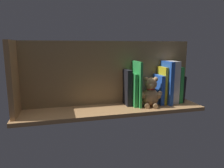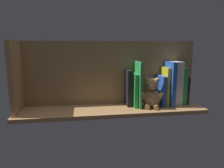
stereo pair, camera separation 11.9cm
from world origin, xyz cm
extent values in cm
cube|color=#A87A4C|center=(0.00, 0.00, -1.10)|extent=(107.47, 24.60, 2.20)
cube|color=olive|center=(0.00, -10.05, 19.30)|extent=(107.47, 1.50, 38.59)
cube|color=#A87A4C|center=(51.73, 0.00, 19.30)|extent=(2.40, 18.60, 38.59)
cube|color=black|center=(-46.76, -3.83, 8.40)|extent=(2.22, 10.14, 16.84)
cube|color=green|center=(-44.30, -3.39, 11.38)|extent=(2.39, 11.01, 22.76)
cube|color=silver|center=(-40.01, -3.21, 13.17)|extent=(5.33, 11.17, 26.34)
cube|color=blue|center=(-35.72, -1.89, 13.17)|extent=(2.39, 14.02, 26.34)
cube|color=yellow|center=(-33.24, -3.03, 11.45)|extent=(1.72, 11.73, 22.89)
cube|color=blue|center=(-30.80, -2.76, 8.97)|extent=(2.29, 12.27, 17.95)
ellipsoid|color=tan|center=(-23.36, 1.65, 5.37)|extent=(12.50, 11.80, 10.73)
sphere|color=tan|center=(-23.36, 1.65, 13.50)|extent=(7.38, 7.38, 7.38)
sphere|color=tan|center=(-26.00, 2.50, 16.27)|extent=(2.85, 2.85, 2.85)
sphere|color=tan|center=(-20.73, 0.81, 16.27)|extent=(2.85, 2.85, 2.85)
sphere|color=tan|center=(-22.40, 4.64, 12.95)|extent=(2.85, 2.85, 2.85)
cylinder|color=tan|center=(-27.81, 4.49, 7.24)|extent=(5.22, 5.71, 3.97)
cylinder|color=tan|center=(-18.10, 1.37, 7.24)|extent=(2.72, 5.37, 3.97)
cylinder|color=tan|center=(-24.27, 6.74, 1.43)|extent=(3.94, 4.70, 2.85)
cylinder|color=tan|center=(-19.67, 5.26, 1.43)|extent=(3.94, 4.70, 2.85)
torus|color=red|center=(-23.36, 1.65, 10.56)|extent=(6.16, 6.16, 0.84)
cube|color=green|center=(-15.78, -1.66, 13.38)|extent=(1.28, 14.47, 26.77)
cube|color=green|center=(-13.72, -2.62, 9.85)|extent=(2.05, 12.56, 19.70)
cube|color=black|center=(-10.79, -4.11, 10.77)|extent=(3.00, 9.58, 21.55)
camera|label=1|loc=(29.47, 112.90, 35.77)|focal=33.29mm
camera|label=2|loc=(17.86, 115.30, 35.77)|focal=33.29mm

